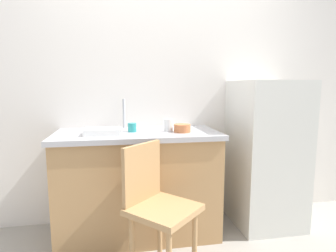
% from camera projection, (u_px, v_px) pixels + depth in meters
% --- Properties ---
extents(back_wall, '(4.80, 0.10, 2.68)m').
position_uv_depth(back_wall, '(155.00, 80.00, 2.65)').
color(back_wall, white).
rests_on(back_wall, ground_plane).
extents(cabinet_base, '(1.32, 0.60, 0.86)m').
position_uv_depth(cabinet_base, '(138.00, 186.00, 2.40)').
color(cabinet_base, tan).
rests_on(cabinet_base, ground_plane).
extents(countertop, '(1.36, 0.64, 0.04)m').
position_uv_depth(countertop, '(138.00, 134.00, 2.34)').
color(countertop, '#B7B7BC').
rests_on(countertop, cabinet_base).
extents(faucet, '(0.02, 0.02, 0.26)m').
position_uv_depth(faucet, '(124.00, 114.00, 2.54)').
color(faucet, '#B7B7BC').
rests_on(faucet, countertop).
extents(refrigerator, '(0.57, 0.60, 1.33)m').
position_uv_depth(refrigerator, '(266.00, 153.00, 2.57)').
color(refrigerator, silver).
rests_on(refrigerator, ground_plane).
extents(chair, '(0.57, 0.57, 0.89)m').
position_uv_depth(chair, '(156.00, 203.00, 1.87)').
color(chair, tan).
rests_on(chair, ground_plane).
extents(dish_tray, '(0.28, 0.20, 0.05)m').
position_uv_depth(dish_tray, '(103.00, 131.00, 2.19)').
color(dish_tray, white).
rests_on(dish_tray, countertop).
extents(terracotta_bowl, '(0.14, 0.14, 0.07)m').
position_uv_depth(terracotta_bowl, '(182.00, 128.00, 2.32)').
color(terracotta_bowl, '#C67042').
rests_on(terracotta_bowl, countertop).
extents(cup_teal, '(0.07, 0.07, 0.07)m').
position_uv_depth(cup_teal, '(132.00, 127.00, 2.33)').
color(cup_teal, teal).
rests_on(cup_teal, countertop).
extents(cup_white, '(0.07, 0.07, 0.11)m').
position_uv_depth(cup_white, '(168.00, 125.00, 2.37)').
color(cup_white, white).
rests_on(cup_white, countertop).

